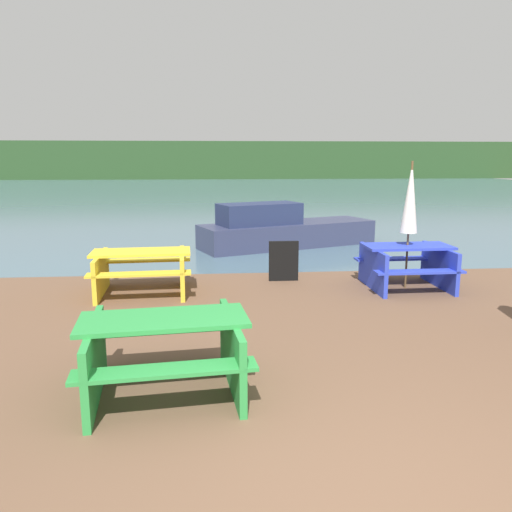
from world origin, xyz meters
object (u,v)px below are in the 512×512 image
picnic_table_blue (406,263)px  picnic_table_yellow (142,267)px  signboard (284,261)px  boat (282,230)px  umbrella_white (410,198)px  picnic_table_green (165,347)px

picnic_table_blue → picnic_table_yellow: 4.61m
signboard → picnic_table_yellow: bearing=-165.0°
picnic_table_yellow → boat: 5.25m
umbrella_white → boat: size_ratio=0.46×
picnic_table_blue → picnic_table_yellow: bearing=179.8°
picnic_table_yellow → signboard: bearing=15.0°
picnic_table_green → boat: boat is taller
picnic_table_green → picnic_table_blue: bearing=43.8°
picnic_table_blue → picnic_table_yellow: (-4.61, 0.02, -0.00)m
picnic_table_blue → signboard: picnic_table_blue is taller
picnic_table_green → umbrella_white: 5.49m
picnic_table_yellow → umbrella_white: size_ratio=0.77×
picnic_table_blue → umbrella_white: umbrella_white is taller
picnic_table_blue → signboard: 2.21m
umbrella_white → signboard: umbrella_white is taller
picnic_table_yellow → picnic_table_green: bearing=-78.9°
picnic_table_yellow → signboard: signboard is taller
picnic_table_green → boat: size_ratio=0.36×
picnic_table_green → signboard: bearing=68.0°
picnic_table_green → boat: (2.25, 8.05, -0.03)m
picnic_table_blue → signboard: size_ratio=2.03×
picnic_table_green → signboard: size_ratio=2.33×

